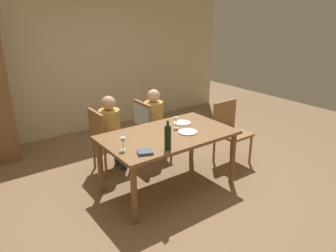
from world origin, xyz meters
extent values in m
plane|color=#846647|center=(0.00, 0.00, 0.00)|extent=(10.00, 10.00, 0.00)
cube|color=beige|center=(0.00, 2.69, 1.35)|extent=(6.40, 0.12, 2.70)
cube|color=brown|center=(0.00, 0.00, 0.73)|extent=(1.64, 0.97, 0.04)
cylinder|color=brown|center=(-0.75, -0.42, 0.35)|extent=(0.07, 0.07, 0.71)
cylinder|color=brown|center=(0.75, -0.42, 0.35)|extent=(0.07, 0.07, 0.71)
cylinder|color=brown|center=(-0.75, 0.42, 0.35)|extent=(0.07, 0.07, 0.71)
cylinder|color=brown|center=(0.75, 0.42, 0.35)|extent=(0.07, 0.07, 0.71)
cylinder|color=olive|center=(-0.18, 1.06, 0.22)|extent=(0.04, 0.04, 0.44)
cylinder|color=olive|center=(-0.18, 0.68, 0.22)|extent=(0.04, 0.04, 0.44)
cylinder|color=olive|center=(-0.56, 1.06, 0.22)|extent=(0.04, 0.04, 0.44)
cylinder|color=olive|center=(-0.56, 0.68, 0.22)|extent=(0.04, 0.04, 0.44)
cube|color=olive|center=(-0.37, 0.87, 0.46)|extent=(0.44, 0.44, 0.04)
cube|color=olive|center=(-0.57, 0.87, 0.70)|extent=(0.04, 0.44, 0.44)
cylinder|color=olive|center=(0.56, 1.06, 0.22)|extent=(0.04, 0.04, 0.44)
cylinder|color=olive|center=(0.56, 0.68, 0.22)|extent=(0.04, 0.04, 0.44)
cylinder|color=olive|center=(0.18, 1.06, 0.22)|extent=(0.04, 0.04, 0.44)
cylinder|color=olive|center=(0.18, 0.68, 0.22)|extent=(0.04, 0.04, 0.44)
cube|color=olive|center=(0.37, 0.87, 0.46)|extent=(0.44, 0.44, 0.04)
cube|color=olive|center=(0.17, 0.87, 0.70)|extent=(0.04, 0.44, 0.44)
cube|color=#ADC6D6|center=(0.17, 0.87, 0.72)|extent=(0.07, 0.40, 0.31)
cylinder|color=olive|center=(1.39, -0.19, 0.22)|extent=(0.04, 0.04, 0.44)
cylinder|color=olive|center=(1.01, -0.19, 0.22)|extent=(0.04, 0.04, 0.44)
cylinder|color=olive|center=(1.39, 0.19, 0.22)|extent=(0.04, 0.04, 0.44)
cylinder|color=olive|center=(1.01, 0.19, 0.22)|extent=(0.04, 0.04, 0.44)
cube|color=olive|center=(1.20, 0.00, 0.46)|extent=(0.44, 0.44, 0.04)
cube|color=olive|center=(1.20, 0.20, 0.70)|extent=(0.44, 0.04, 0.44)
cylinder|color=#33333D|center=(-0.23, 0.95, 0.23)|extent=(0.11, 0.11, 0.46)
cylinder|color=#33333D|center=(-0.23, 0.78, 0.23)|extent=(0.11, 0.11, 0.46)
cylinder|color=tan|center=(-0.37, 0.87, 0.68)|extent=(0.29, 0.29, 0.45)
sphere|color=tan|center=(-0.37, 0.87, 1.00)|extent=(0.19, 0.19, 0.19)
cylinder|color=#33333D|center=(0.50, 0.95, 0.23)|extent=(0.10, 0.10, 0.46)
cylinder|color=#33333D|center=(0.50, 0.78, 0.23)|extent=(0.10, 0.10, 0.46)
cylinder|color=tan|center=(0.37, 0.87, 0.68)|extent=(0.28, 0.28, 0.43)
sphere|color=beige|center=(0.37, 0.87, 0.99)|extent=(0.19, 0.19, 0.19)
cylinder|color=black|center=(-0.28, -0.38, 0.86)|extent=(0.08, 0.08, 0.24)
sphere|color=black|center=(-0.28, -0.38, 1.00)|extent=(0.08, 0.08, 0.08)
cylinder|color=black|center=(-0.28, -0.38, 1.04)|extent=(0.03, 0.03, 0.07)
cylinder|color=silver|center=(0.20, 0.10, 0.75)|extent=(0.06, 0.06, 0.00)
cylinder|color=silver|center=(0.20, 0.10, 0.78)|extent=(0.01, 0.01, 0.07)
cone|color=silver|center=(0.20, 0.10, 0.86)|extent=(0.07, 0.07, 0.07)
cylinder|color=silver|center=(-0.69, -0.11, 0.75)|extent=(0.06, 0.06, 0.00)
cylinder|color=silver|center=(-0.69, -0.11, 0.78)|extent=(0.01, 0.01, 0.07)
cone|color=silver|center=(-0.69, -0.11, 0.86)|extent=(0.07, 0.07, 0.07)
cylinder|color=white|center=(0.38, 0.19, 0.75)|extent=(0.24, 0.24, 0.01)
cylinder|color=white|center=(0.22, -0.12, 0.75)|extent=(0.25, 0.25, 0.01)
cube|color=#4C5B75|center=(-0.54, -0.33, 0.76)|extent=(0.19, 0.17, 0.03)
camera|label=1|loc=(-2.19, -2.99, 2.21)|focal=34.35mm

